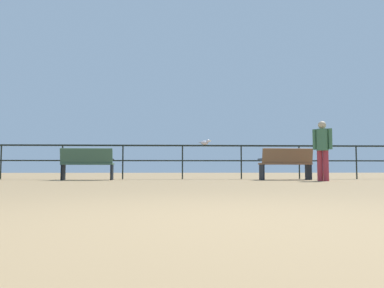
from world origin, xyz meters
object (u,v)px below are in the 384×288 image
(seagull_on_rail, at_px, (205,142))
(bench_near_right, at_px, (286,162))
(person_by_bench, at_px, (322,147))
(bench_near_left, at_px, (87,162))

(seagull_on_rail, bearing_deg, bench_near_right, -20.42)
(bench_near_right, relative_size, seagull_on_rail, 4.04)
(person_by_bench, distance_m, seagull_on_rail, 3.62)
(bench_near_left, distance_m, person_by_bench, 6.63)
(seagull_on_rail, bearing_deg, bench_near_left, -166.05)
(person_by_bench, height_order, seagull_on_rail, person_by_bench)
(bench_near_left, relative_size, seagull_on_rail, 3.83)
(bench_near_left, relative_size, bench_near_right, 0.95)
(bench_near_left, height_order, seagull_on_rail, seagull_on_rail)
(person_by_bench, xyz_separation_m, seagull_on_rail, (-3.01, 1.99, 0.24))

